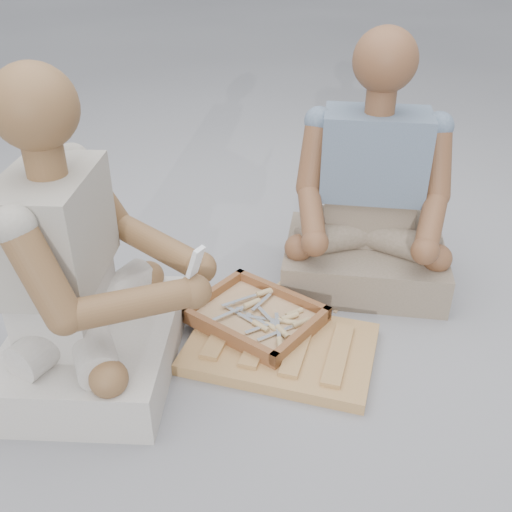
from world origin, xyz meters
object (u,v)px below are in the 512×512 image
(tool_tray, at_px, (256,316))
(carved_panel, at_px, (281,348))
(craftsman, at_px, (82,283))
(companion, at_px, (370,205))

(tool_tray, bearing_deg, carved_panel, -38.32)
(carved_panel, distance_m, craftsman, 0.71)
(carved_panel, height_order, companion, companion)
(carved_panel, relative_size, craftsman, 0.63)
(craftsman, relative_size, companion, 1.01)
(carved_panel, bearing_deg, craftsman, -154.86)
(craftsman, height_order, companion, craftsman)
(carved_panel, xyz_separation_m, tool_tray, (-0.13, 0.10, 0.04))
(tool_tray, bearing_deg, craftsman, -140.49)
(carved_panel, distance_m, tool_tray, 0.17)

